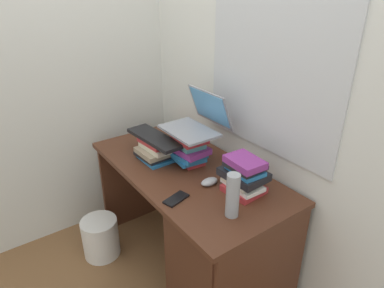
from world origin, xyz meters
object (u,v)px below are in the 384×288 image
object	(u,v)px
wastebasket	(101,237)
keyboard	(155,138)
book_stack_tall	(189,148)
cell_phone	(176,199)
water_bottle	(233,195)
desk	(217,246)
book_stack_keyboard_riser	(155,150)
mug	(145,135)
computer_mouse	(210,182)
laptop	(198,121)
book_stack_side	(244,175)

from	to	relation	value
wastebasket	keyboard	bearing A→B (deg)	58.99
book_stack_tall	cell_phone	world-z (taller)	book_stack_tall
water_bottle	desk	bearing A→B (deg)	160.56
water_bottle	book_stack_keyboard_riser	bearing A→B (deg)	-179.42
book_stack_tall	mug	size ratio (longest dim) A/B	2.17
book_stack_tall	wastebasket	size ratio (longest dim) A/B	0.85
book_stack_tall	mug	bearing A→B (deg)	-171.37
book_stack_tall	mug	xyz separation A→B (m)	(-0.43, -0.07, -0.05)
book_stack_keyboard_riser	cell_phone	world-z (taller)	book_stack_keyboard_riser
desk	keyboard	bearing A→B (deg)	-173.39
computer_mouse	book_stack_tall	bearing A→B (deg)	169.57
book_stack_tall	mug	world-z (taller)	book_stack_tall
book_stack_tall	cell_phone	bearing A→B (deg)	-44.45
mug	wastebasket	size ratio (longest dim) A/B	0.39
keyboard	wastebasket	world-z (taller)	keyboard
laptop	cell_phone	size ratio (longest dim) A/B	2.51
book_stack_side	keyboard	xyz separation A→B (m)	(-0.58, -0.20, 0.05)
keyboard	water_bottle	world-z (taller)	water_bottle
laptop	cell_phone	distance (m)	0.51
book_stack_tall	keyboard	bearing A→B (deg)	-138.80
book_stack_keyboard_riser	book_stack_side	size ratio (longest dim) A/B	1.01
keyboard	book_stack_tall	bearing A→B (deg)	36.82
mug	cell_phone	world-z (taller)	mug
book_stack_tall	wastebasket	world-z (taller)	book_stack_tall
mug	water_bottle	distance (m)	0.98
book_stack_tall	wastebasket	xyz separation A→B (m)	(-0.37, -0.49, -0.70)
mug	cell_phone	distance (m)	0.75
cell_phone	keyboard	bearing A→B (deg)	148.05
book_stack_keyboard_riser	wastebasket	world-z (taller)	book_stack_keyboard_riser
cell_phone	desk	bearing A→B (deg)	48.21
book_stack_tall	cell_phone	xyz separation A→B (m)	(0.28, -0.28, -0.10)
wastebasket	book_stack_keyboard_riser	bearing A→B (deg)	59.18
desk	book_stack_keyboard_riser	size ratio (longest dim) A/B	5.47
book_stack_keyboard_riser	computer_mouse	distance (m)	0.44
desk	cell_phone	distance (m)	0.41
laptop	water_bottle	xyz separation A→B (m)	(0.54, -0.20, -0.15)
book_stack_side	computer_mouse	bearing A→B (deg)	-145.20
desk	water_bottle	xyz separation A→B (m)	(0.16, -0.06, 0.45)
computer_mouse	mug	bearing A→B (deg)	-178.69
laptop	cell_phone	world-z (taller)	laptop
book_stack_keyboard_riser	desk	bearing A→B (deg)	6.50
laptop	wastebasket	size ratio (longest dim) A/B	1.20
book_stack_side	cell_phone	size ratio (longest dim) A/B	1.76
keyboard	cell_phone	distance (m)	0.48
book_stack_side	cell_phone	distance (m)	0.37
book_stack_keyboard_riser	book_stack_side	bearing A→B (deg)	18.51
laptop	computer_mouse	distance (m)	0.38
desk	laptop	bearing A→B (deg)	159.79
desk	book_stack_tall	size ratio (longest dim) A/B	5.51
book_stack_side	wastebasket	bearing A→B (deg)	-145.35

